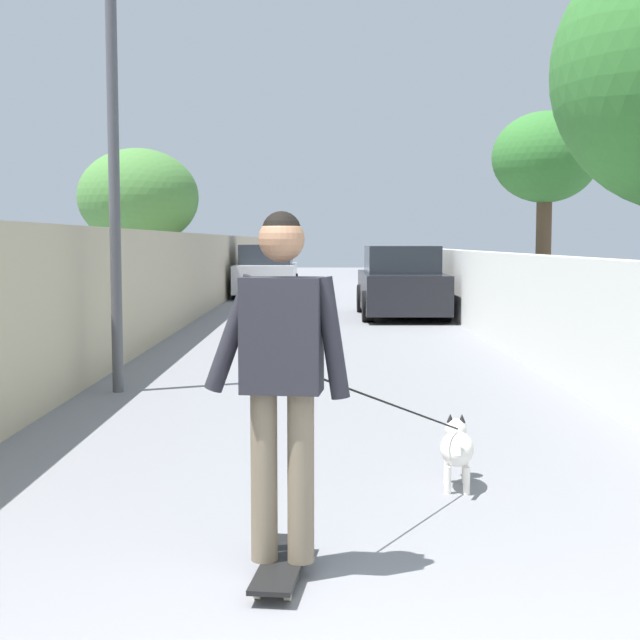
{
  "coord_description": "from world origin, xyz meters",
  "views": [
    {
      "loc": [
        -2.84,
        0.08,
        1.63
      ],
      "look_at": [
        4.44,
        0.08,
        1.0
      ],
      "focal_mm": 50.68,
      "sensor_mm": 36.0,
      "label": 1
    }
  ],
  "objects_px": {
    "lamp_post": "(112,90)",
    "person_skateboarder": "(282,358)",
    "tree_right_far": "(545,161)",
    "skateboard": "(283,564)",
    "car_far": "(266,272)",
    "car_near": "(401,284)",
    "tree_left_near": "(138,198)",
    "dog": "(456,447)"
  },
  "relations": [
    {
      "from": "lamp_post",
      "to": "person_skateboarder",
      "type": "bearing_deg",
      "value": -159.65
    },
    {
      "from": "tree_right_far",
      "to": "skateboard",
      "type": "relative_size",
      "value": 4.74
    },
    {
      "from": "lamp_post",
      "to": "person_skateboarder",
      "type": "distance_m",
      "value": 6.2
    },
    {
      "from": "tree_right_far",
      "to": "car_far",
      "type": "relative_size",
      "value": 0.9
    },
    {
      "from": "skateboard",
      "to": "car_near",
      "type": "distance_m",
      "value": 15.44
    },
    {
      "from": "tree_left_near",
      "to": "dog",
      "type": "height_order",
      "value": "tree_left_near"
    },
    {
      "from": "lamp_post",
      "to": "person_skateboarder",
      "type": "relative_size",
      "value": 2.83
    },
    {
      "from": "tree_left_near",
      "to": "skateboard",
      "type": "xyz_separation_m",
      "value": [
        -17.56,
        -4.19,
        -2.61
      ]
    },
    {
      "from": "tree_left_near",
      "to": "person_skateboarder",
      "type": "bearing_deg",
      "value": -166.58
    },
    {
      "from": "person_skateboarder",
      "to": "dog",
      "type": "height_order",
      "value": "person_skateboarder"
    },
    {
      "from": "person_skateboarder",
      "to": "car_far",
      "type": "distance_m",
      "value": 22.66
    },
    {
      "from": "tree_right_far",
      "to": "car_far",
      "type": "distance_m",
      "value": 12.56
    },
    {
      "from": "dog",
      "to": "car_far",
      "type": "relative_size",
      "value": 0.45
    },
    {
      "from": "lamp_post",
      "to": "car_far",
      "type": "xyz_separation_m",
      "value": [
        17.16,
        -0.6,
        -2.51
      ]
    },
    {
      "from": "tree_right_far",
      "to": "person_skateboarder",
      "type": "relative_size",
      "value": 2.29
    },
    {
      "from": "tree_right_far",
      "to": "skateboard",
      "type": "bearing_deg",
      "value": 160.51
    },
    {
      "from": "tree_left_near",
      "to": "lamp_post",
      "type": "height_order",
      "value": "lamp_post"
    },
    {
      "from": "tree_left_near",
      "to": "person_skateboarder",
      "type": "xyz_separation_m",
      "value": [
        -17.56,
        -4.19,
        -1.6
      ]
    },
    {
      "from": "tree_left_near",
      "to": "tree_right_far",
      "type": "relative_size",
      "value": 0.99
    },
    {
      "from": "skateboard",
      "to": "car_near",
      "type": "relative_size",
      "value": 0.2
    },
    {
      "from": "lamp_post",
      "to": "tree_right_far",
      "type": "bearing_deg",
      "value": -45.01
    },
    {
      "from": "car_far",
      "to": "lamp_post",
      "type": "bearing_deg",
      "value": 178.0
    },
    {
      "from": "person_skateboarder",
      "to": "car_near",
      "type": "bearing_deg",
      "value": -7.22
    },
    {
      "from": "tree_left_near",
      "to": "person_skateboarder",
      "type": "height_order",
      "value": "tree_left_near"
    },
    {
      "from": "tree_left_near",
      "to": "car_far",
      "type": "relative_size",
      "value": 0.89
    },
    {
      "from": "tree_left_near",
      "to": "dog",
      "type": "distance_m",
      "value": 16.96
    },
    {
      "from": "tree_right_far",
      "to": "person_skateboarder",
      "type": "distance_m",
      "value": 12.42
    },
    {
      "from": "tree_right_far",
      "to": "dog",
      "type": "distance_m",
      "value": 10.74
    },
    {
      "from": "lamp_post",
      "to": "car_far",
      "type": "relative_size",
      "value": 1.11
    },
    {
      "from": "car_near",
      "to": "car_far",
      "type": "bearing_deg",
      "value": 24.7
    },
    {
      "from": "tree_left_near",
      "to": "skateboard",
      "type": "relative_size",
      "value": 4.71
    },
    {
      "from": "skateboard",
      "to": "car_far",
      "type": "distance_m",
      "value": 22.66
    },
    {
      "from": "tree_left_near",
      "to": "car_far",
      "type": "bearing_deg",
      "value": -28.76
    },
    {
      "from": "skateboard",
      "to": "car_far",
      "type": "xyz_separation_m",
      "value": [
        22.61,
        1.42,
        0.65
      ]
    },
    {
      "from": "lamp_post",
      "to": "dog",
      "type": "distance_m",
      "value": 5.75
    },
    {
      "from": "dog",
      "to": "car_far",
      "type": "xyz_separation_m",
      "value": [
        20.99,
        2.51,
        0.44
      ]
    },
    {
      "from": "lamp_post",
      "to": "skateboard",
      "type": "relative_size",
      "value": 5.85
    },
    {
      "from": "lamp_post",
      "to": "skateboard",
      "type": "bearing_deg",
      "value": -159.65
    },
    {
      "from": "lamp_post",
      "to": "car_near",
      "type": "relative_size",
      "value": 1.15
    },
    {
      "from": "person_skateboarder",
      "to": "lamp_post",
      "type": "bearing_deg",
      "value": 20.35
    },
    {
      "from": "car_near",
      "to": "car_far",
      "type": "height_order",
      "value": "same"
    },
    {
      "from": "tree_left_near",
      "to": "person_skateboarder",
      "type": "relative_size",
      "value": 2.28
    }
  ]
}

